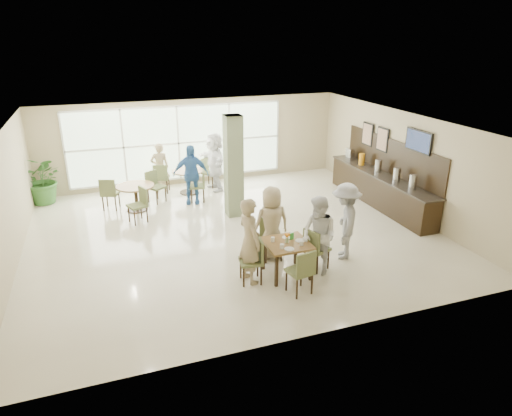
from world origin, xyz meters
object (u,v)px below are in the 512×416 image
object	(u,v)px
round_table_left	(136,191)
teen_right	(319,236)
main_table	(287,247)
teen_left	(250,241)
teen_far	(272,223)
adult_a	(191,174)
buffet_counter	(381,187)
round_table_right	(188,176)
teen_standing	(345,221)
adult_b	(215,162)
potted_plant	(43,179)
adult_standing	(160,168)

from	to	relation	value
round_table_left	teen_right	size ratio (longest dim) A/B	0.63
main_table	teen_left	xyz separation A→B (m)	(-0.81, 0.03, 0.25)
teen_far	adult_a	bearing A→B (deg)	-76.89
buffet_counter	teen_right	world-z (taller)	buffet_counter
round_table_right	teen_standing	world-z (taller)	teen_standing
teen_left	adult_b	distance (m)	5.96
teen_standing	adult_b	bearing A→B (deg)	-137.13
potted_plant	adult_b	world-z (taller)	adult_b
round_table_left	adult_b	world-z (taller)	adult_b
round_table_left	adult_a	world-z (taller)	adult_a
round_table_right	buffet_counter	size ratio (longest dim) A/B	0.22
main_table	potted_plant	size ratio (longest dim) A/B	0.61
buffet_counter	potted_plant	bearing A→B (deg)	159.62
buffet_counter	adult_b	xyz separation A→B (m)	(-4.24, 3.00, 0.38)
main_table	adult_b	world-z (taller)	adult_b
potted_plant	adult_a	distance (m)	4.38
round_table_right	adult_a	world-z (taller)	adult_a
teen_left	teen_far	size ratio (longest dim) A/B	1.07
main_table	potted_plant	xyz separation A→B (m)	(-5.10, 6.41, 0.09)
buffet_counter	adult_standing	bearing A→B (deg)	150.48
round_table_left	buffet_counter	size ratio (longest dim) A/B	0.23
adult_b	teen_standing	bearing A→B (deg)	9.10
potted_plant	teen_standing	bearing A→B (deg)	-42.46
teen_left	teen_far	xyz separation A→B (m)	(0.80, 0.84, -0.06)
buffet_counter	adult_standing	world-z (taller)	buffet_counter
round_table_right	potted_plant	bearing A→B (deg)	173.22
teen_far	adult_a	world-z (taller)	adult_a
adult_b	adult_standing	size ratio (longest dim) A/B	1.17
teen_left	adult_standing	size ratio (longest dim) A/B	1.13
adult_standing	potted_plant	bearing A→B (deg)	-1.05
teen_right	teen_standing	world-z (taller)	teen_standing
teen_standing	adult_standing	bearing A→B (deg)	-124.02
teen_far	adult_standing	xyz separation A→B (m)	(-1.68, 5.43, -0.05)
potted_plant	teen_standing	size ratio (longest dim) A/B	0.84
teen_standing	adult_standing	size ratio (longest dim) A/B	1.10
potted_plant	adult_standing	world-z (taller)	adult_standing
round_table_left	teen_left	world-z (taller)	teen_left
round_table_right	adult_b	distance (m)	0.95
main_table	teen_standing	xyz separation A→B (m)	(1.54, 0.32, 0.23)
teen_left	teen_right	size ratio (longest dim) A/B	1.07
teen_standing	potted_plant	bearing A→B (deg)	-104.91
adult_a	adult_b	distance (m)	1.38
teen_standing	adult_b	world-z (taller)	adult_b
round_table_right	adult_standing	world-z (taller)	adult_standing
adult_b	round_table_right	bearing A→B (deg)	-94.52
round_table_left	adult_b	size ratio (longest dim) A/B	0.57
buffet_counter	teen_left	xyz separation A→B (m)	(-5.06, -2.91, 0.35)
teen_right	main_table	bearing A→B (deg)	-116.72
teen_standing	teen_far	bearing A→B (deg)	-81.55
potted_plant	adult_b	size ratio (longest dim) A/B	0.79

